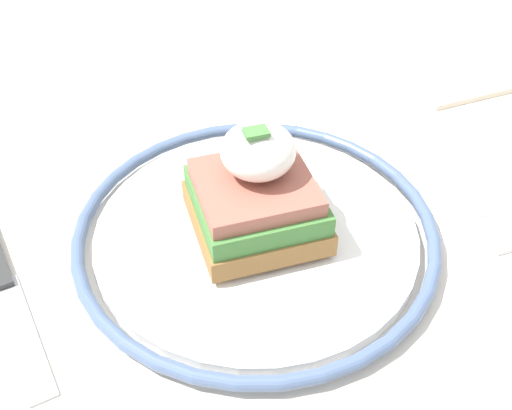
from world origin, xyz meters
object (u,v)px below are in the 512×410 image
(sandwich, at_px, (257,193))
(fork, at_px, (464,200))
(plate, at_px, (256,232))
(napkin, at_px, (443,66))
(knife, at_px, (3,278))

(sandwich, relative_size, fork, 0.76)
(plate, height_order, napkin, plate)
(sandwich, xyz_separation_m, knife, (0.18, -0.01, -0.04))
(knife, relative_size, napkin, 1.42)
(plate, height_order, fork, plate)
(sandwich, bearing_deg, fork, 176.78)
(knife, height_order, napkin, same)
(sandwich, height_order, knife, sandwich)
(sandwich, distance_m, knife, 0.19)
(fork, bearing_deg, plate, -2.81)
(knife, bearing_deg, sandwich, 175.89)
(napkin, bearing_deg, plate, 35.05)
(sandwich, xyz_separation_m, fork, (-0.17, 0.01, -0.04))
(fork, distance_m, napkin, 0.21)
(plate, height_order, sandwich, sandwich)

